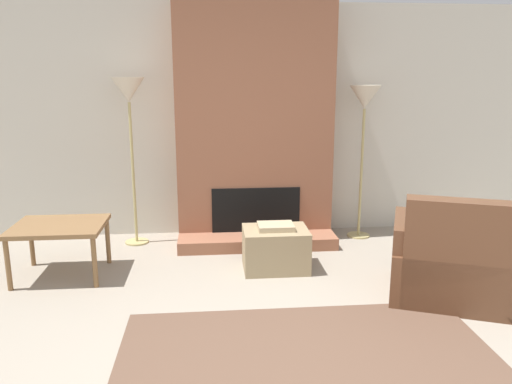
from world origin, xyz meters
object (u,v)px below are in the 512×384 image
object	(u,v)px
ottoman	(276,248)
floor_lamp_left	(129,100)
side_table	(59,230)
armchair	(454,265)
floor_lamp_right	(365,106)

from	to	relation	value
ottoman	floor_lamp_left	world-z (taller)	floor_lamp_left
ottoman	floor_lamp_left	distance (m)	2.18
floor_lamp_left	ottoman	bearing A→B (deg)	-32.41
side_table	floor_lamp_left	xyz separation A→B (m)	(0.55, 0.89, 1.13)
armchair	floor_lamp_right	bearing A→B (deg)	-58.85
side_table	floor_lamp_left	bearing A→B (deg)	58.34
armchair	floor_lamp_right	distance (m)	2.10
ottoman	side_table	xyz separation A→B (m)	(-1.98, 0.02, 0.23)
ottoman	armchair	bearing A→B (deg)	-29.96
ottoman	armchair	distance (m)	1.58
armchair	floor_lamp_left	distance (m)	3.51
floor_lamp_left	floor_lamp_right	xyz separation A→B (m)	(2.52, -0.00, -0.08)
side_table	floor_lamp_right	bearing A→B (deg)	16.21
armchair	floor_lamp_left	bearing A→B (deg)	-9.41
floor_lamp_right	ottoman	bearing A→B (deg)	-140.11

